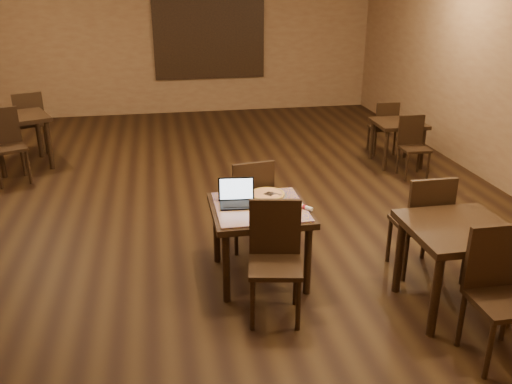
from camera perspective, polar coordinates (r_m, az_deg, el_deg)
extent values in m
plane|color=black|center=(7.41, -4.50, -0.42)|extent=(10.00, 10.00, 0.00)
cube|color=olive|center=(11.92, -7.42, 15.40)|extent=(8.00, 0.02, 3.00)
cube|color=olive|center=(2.34, 8.09, -12.09)|extent=(8.00, 0.02, 3.00)
cube|color=olive|center=(8.37, 24.09, 11.07)|extent=(0.02, 10.00, 3.00)
cube|color=#265F8D|center=(11.92, -4.94, 15.74)|extent=(2.20, 0.04, 1.50)
cube|color=black|center=(11.90, -4.92, 15.73)|extent=(2.34, 0.02, 1.64)
cylinder|color=black|center=(4.93, -3.15, -7.89)|extent=(0.07, 0.07, 0.71)
cylinder|color=black|center=(5.60, -4.17, -4.08)|extent=(0.07, 0.07, 0.71)
cylinder|color=black|center=(5.07, 5.46, -7.10)|extent=(0.07, 0.07, 0.71)
cylinder|color=black|center=(5.72, 3.43, -3.49)|extent=(0.07, 0.07, 0.71)
cube|color=black|center=(5.16, 0.41, -1.93)|extent=(0.92, 0.92, 0.06)
cube|color=#261BB2|center=(5.14, 0.41, -1.57)|extent=(0.84, 0.84, 0.02)
cylinder|color=black|center=(4.61, -0.39, -11.83)|extent=(0.04, 0.04, 0.48)
cylinder|color=black|center=(4.94, -0.32, -9.36)|extent=(0.04, 0.04, 0.48)
cylinder|color=black|center=(4.62, 4.47, -11.82)|extent=(0.04, 0.04, 0.48)
cylinder|color=black|center=(4.95, 4.19, -9.36)|extent=(0.04, 0.04, 0.48)
cube|color=black|center=(4.64, 2.03, -7.84)|extent=(0.52, 0.52, 0.04)
cube|color=black|center=(4.69, 2.02, -3.67)|extent=(0.45, 0.13, 0.51)
cylinder|color=black|center=(6.20, 0.28, -2.54)|extent=(0.04, 0.04, 0.48)
cylinder|color=black|center=(5.88, 1.49, -3.99)|extent=(0.04, 0.04, 0.48)
cylinder|color=black|center=(6.10, -3.12, -3.00)|extent=(0.04, 0.04, 0.48)
cylinder|color=black|center=(5.77, -2.09, -4.52)|extent=(0.04, 0.04, 0.48)
cube|color=black|center=(5.88, -0.88, -1.20)|extent=(0.50, 0.50, 0.04)
cube|color=black|center=(5.59, -0.26, 0.64)|extent=(0.45, 0.11, 0.51)
cube|color=black|center=(5.15, -1.88, -1.34)|extent=(0.37, 0.27, 0.02)
cube|color=black|center=(5.22, -2.10, 0.32)|extent=(0.35, 0.08, 0.23)
cube|color=silver|center=(5.21, -2.09, 0.33)|extent=(0.32, 0.07, 0.20)
cylinder|color=white|center=(5.02, 3.26, -2.02)|extent=(0.26, 0.26, 0.01)
cylinder|color=silver|center=(5.38, 1.19, -0.36)|extent=(0.39, 0.39, 0.01)
cylinder|color=beige|center=(5.37, 1.19, -0.24)|extent=(0.34, 0.34, 0.02)
torus|color=gold|center=(5.37, 1.19, -0.20)|extent=(0.35, 0.35, 0.02)
cube|color=silver|center=(5.35, 1.44, -0.20)|extent=(0.21, 0.23, 0.01)
cylinder|color=white|center=(5.09, 5.13, -1.58)|extent=(0.14, 0.16, 0.04)
cylinder|color=#B41626|center=(5.09, 5.13, -1.58)|extent=(0.05, 0.05, 0.04)
cylinder|color=black|center=(8.48, 13.50, 4.27)|extent=(0.06, 0.06, 0.65)
cylinder|color=black|center=(9.00, 12.11, 5.41)|extent=(0.06, 0.06, 0.65)
cylinder|color=black|center=(8.72, 17.11, 4.38)|extent=(0.06, 0.06, 0.65)
cylinder|color=black|center=(9.23, 15.56, 5.49)|extent=(0.06, 0.06, 0.65)
cube|color=black|center=(8.76, 14.78, 7.01)|extent=(0.75, 0.75, 0.06)
cylinder|color=black|center=(8.16, 15.57, 2.50)|extent=(0.04, 0.04, 0.42)
cylinder|color=black|center=(8.45, 14.67, 3.24)|extent=(0.04, 0.04, 0.42)
cylinder|color=black|center=(8.30, 17.67, 2.59)|extent=(0.04, 0.04, 0.42)
cylinder|color=black|center=(8.58, 16.71, 3.32)|extent=(0.04, 0.04, 0.42)
cube|color=black|center=(8.30, 16.32, 4.39)|extent=(0.40, 0.40, 0.04)
cube|color=black|center=(8.39, 16.00, 6.32)|extent=(0.39, 0.05, 0.44)
cylinder|color=black|center=(9.61, 13.58, 5.58)|extent=(0.04, 0.04, 0.42)
cylinder|color=black|center=(9.32, 14.34, 5.01)|extent=(0.04, 0.04, 0.42)
cylinder|color=black|center=(9.49, 11.72, 5.54)|extent=(0.04, 0.04, 0.42)
cylinder|color=black|center=(9.20, 12.43, 4.95)|extent=(0.04, 0.04, 0.42)
cube|color=black|center=(9.35, 13.14, 6.60)|extent=(0.40, 0.40, 0.04)
cube|color=black|center=(9.13, 13.67, 7.76)|extent=(0.39, 0.05, 0.44)
cylinder|color=black|center=(8.81, -25.32, 3.81)|extent=(0.08, 0.08, 0.77)
cylinder|color=black|center=(8.91, -20.94, 4.68)|extent=(0.08, 0.08, 0.77)
cylinder|color=black|center=(9.57, -21.90, 5.66)|extent=(0.08, 0.08, 0.77)
cube|color=black|center=(9.09, -23.92, 7.16)|extent=(1.14, 1.14, 0.07)
cylinder|color=black|center=(8.41, -22.81, 2.41)|extent=(0.04, 0.04, 0.49)
cylinder|color=black|center=(8.78, -23.33, 3.10)|extent=(0.04, 0.04, 0.49)
cube|color=black|center=(8.49, -24.62, 4.20)|extent=(0.60, 0.60, 0.04)
cube|color=black|center=(8.62, -25.15, 6.32)|extent=(0.44, 0.22, 0.52)
cylinder|color=black|center=(10.11, -21.75, 5.64)|extent=(0.04, 0.04, 0.49)
cylinder|color=black|center=(9.74, -21.24, 5.13)|extent=(0.04, 0.04, 0.49)
cylinder|color=black|center=(10.05, -23.92, 5.22)|extent=(0.04, 0.04, 0.49)
cylinder|color=black|center=(9.67, -23.49, 4.69)|extent=(0.04, 0.04, 0.49)
cube|color=black|center=(9.82, -22.83, 6.66)|extent=(0.60, 0.60, 0.04)
cube|color=black|center=(9.56, -22.82, 8.04)|extent=(0.44, 0.22, 0.52)
cylinder|color=black|center=(4.70, 18.38, -10.28)|extent=(0.08, 0.08, 0.77)
cylinder|color=black|center=(5.23, 14.85, -6.41)|extent=(0.08, 0.08, 0.77)
cylinder|color=black|center=(5.55, 21.44, -5.56)|extent=(0.08, 0.08, 0.77)
cube|color=black|center=(4.94, 20.63, -3.70)|extent=(0.87, 0.87, 0.07)
cylinder|color=black|center=(4.47, 23.34, -15.10)|extent=(0.04, 0.04, 0.49)
cylinder|color=black|center=(4.73, 20.78, -12.46)|extent=(0.04, 0.04, 0.49)
cylinder|color=black|center=(4.93, 24.79, -11.63)|extent=(0.04, 0.04, 0.49)
cube|color=black|center=(4.55, 24.63, -10.51)|extent=(0.46, 0.46, 0.04)
cube|color=black|center=(4.57, 23.76, -6.18)|extent=(0.46, 0.04, 0.52)
cylinder|color=black|center=(5.96, 17.30, -4.57)|extent=(0.04, 0.04, 0.49)
cylinder|color=black|center=(5.66, 19.07, -6.28)|extent=(0.04, 0.04, 0.49)
cylinder|color=black|center=(5.80, 13.84, -4.96)|extent=(0.04, 0.04, 0.49)
cylinder|color=black|center=(5.49, 15.46, -6.75)|extent=(0.04, 0.04, 0.49)
cube|color=black|center=(5.61, 16.71, -3.19)|extent=(0.46, 0.46, 0.04)
cube|color=black|center=(5.33, 18.00, -1.35)|extent=(0.46, 0.04, 0.52)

